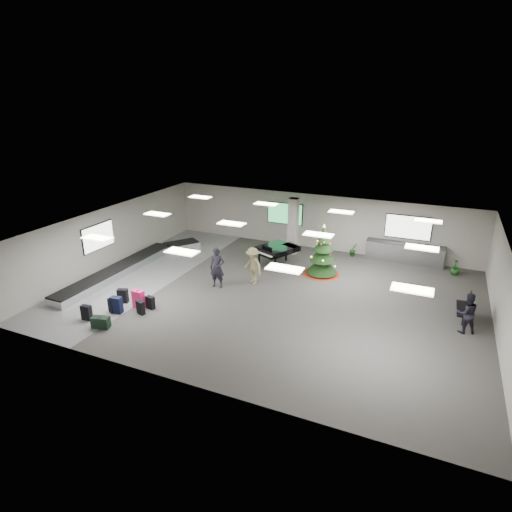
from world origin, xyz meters
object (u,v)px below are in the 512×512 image
at_px(pink_suitcase, 138,299).
at_px(potted_plant_right, 456,267).
at_px(traveler_a, 217,268).
at_px(grand_piano, 276,249).
at_px(christmas_tree, 322,257).
at_px(potted_plant_left, 353,250).
at_px(service_counter, 404,253).
at_px(bench, 467,307).
at_px(baggage_carousel, 132,265).
at_px(traveler_bench, 467,313).
at_px(traveler_b, 253,266).

height_order(pink_suitcase, potted_plant_right, potted_plant_right).
bearing_deg(traveler_a, grand_piano, 59.65).
relative_size(grand_piano, potted_plant_right, 2.99).
height_order(pink_suitcase, grand_piano, grand_piano).
relative_size(pink_suitcase, traveler_a, 0.41).
height_order(christmas_tree, grand_piano, christmas_tree).
bearing_deg(potted_plant_left, service_counter, 3.17).
distance_m(grand_piano, bench, 9.54).
relative_size(christmas_tree, potted_plant_left, 3.45).
relative_size(pink_suitcase, potted_plant_right, 0.96).
bearing_deg(traveler_a, baggage_carousel, 169.04).
bearing_deg(pink_suitcase, traveler_bench, 18.70).
xyz_separation_m(grand_piano, bench, (9.20, -2.51, -0.28)).
xyz_separation_m(service_counter, pink_suitcase, (-9.76, -10.05, -0.16)).
xyz_separation_m(baggage_carousel, traveler_b, (6.49, 0.94, 0.69)).
bearing_deg(traveler_bench, grand_piano, -44.30).
bearing_deg(traveler_bench, traveler_b, -27.96).
relative_size(grand_piano, traveler_bench, 1.52).
relative_size(christmas_tree, bench, 1.74).
distance_m(service_counter, traveler_bench, 7.29).
relative_size(service_counter, traveler_bench, 2.49).
bearing_deg(traveler_b, potted_plant_left, 82.86).
height_order(service_counter, potted_plant_right, service_counter).
height_order(pink_suitcase, traveler_b, traveler_b).
height_order(grand_piano, traveler_bench, traveler_bench).
height_order(traveler_a, traveler_b, traveler_a).
bearing_deg(grand_piano, pink_suitcase, -92.30).
bearing_deg(pink_suitcase, service_counter, 49.64).
bearing_deg(service_counter, baggage_carousel, -152.33).
bearing_deg(pink_suitcase, baggage_carousel, 136.67).
bearing_deg(traveler_b, service_counter, 68.04).
bearing_deg(traveler_a, service_counter, 31.99).
relative_size(traveler_b, potted_plant_left, 2.35).
bearing_deg(potted_plant_left, baggage_carousel, -146.98).
distance_m(baggage_carousel, potted_plant_right, 16.53).
height_order(service_counter, christmas_tree, christmas_tree).
relative_size(baggage_carousel, traveler_b, 5.40).
relative_size(service_counter, potted_plant_left, 5.28).
xyz_separation_m(traveler_a, potted_plant_left, (4.98, 6.70, -0.59)).
bearing_deg(traveler_a, traveler_bench, -8.80).
height_order(grand_piano, traveler_a, traveler_a).
xyz_separation_m(traveler_a, traveler_bench, (10.59, 0.16, -0.16)).
distance_m(traveler_a, potted_plant_right, 11.96).
bearing_deg(potted_plant_right, pink_suitcase, -142.79).
height_order(baggage_carousel, service_counter, service_counter).
height_order(christmas_tree, bench, christmas_tree).
relative_size(pink_suitcase, grand_piano, 0.32).
bearing_deg(grand_piano, bench, 8.99).
xyz_separation_m(bench, traveler_b, (-9.30, -0.26, 0.36)).
relative_size(christmas_tree, traveler_a, 1.36).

